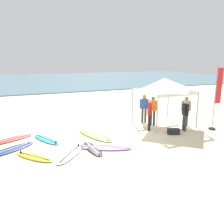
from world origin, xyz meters
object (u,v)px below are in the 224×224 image
Objects in this scene: surfboard_black at (93,149)px; person_blue at (144,107)px; surfboard_red at (10,140)px; banner_flag at (216,101)px; canopy_tent at (164,84)px; surfboard_purple at (104,148)px; surfboard_yellow at (34,157)px; person_red at (150,113)px; surfboard_cyan at (47,140)px; surfboard_lime at (95,135)px; person_black at (185,113)px; person_orange at (153,109)px; surfboard_white at (70,154)px; surfboard_navy at (10,150)px; person_grey at (186,109)px; gear_bag_near_tent at (174,131)px.

surfboard_black is 5.24m from person_blue.
surfboard_red is 10.78m from banner_flag.
canopy_tent reaches higher than surfboard_purple.
person_red reaches higher than surfboard_yellow.
banner_flag reaches higher than canopy_tent.
canopy_tent reaches higher than surfboard_cyan.
canopy_tent is 1.05× the size of surfboard_lime.
person_black is (4.92, 0.63, 0.95)m from surfboard_purple.
person_orange is 0.50× the size of banner_flag.
surfboard_white is at bearing -150.00° from person_blue.
person_grey is at bearing 0.35° from surfboard_navy.
person_grey is (5.64, 1.41, 0.95)m from surfboard_purple.
surfboard_purple is 1.37× the size of surfboard_yellow.
banner_flag is (9.53, 0.08, 1.54)m from surfboard_yellow.
surfboard_black is (1.02, 0.16, 0.00)m from surfboard_white.
person_orange reaches higher than surfboard_purple.
surfboard_lime is 1.44× the size of surfboard_black.
surfboard_purple is at bearing -3.30° from surfboard_yellow.
surfboard_navy is 7.79m from person_orange.
person_blue is 2.58m from person_black.
surfboard_lime is 1.55× the size of person_red.
banner_flag is at bearing 2.43° from surfboard_white.
surfboard_lime is 3.21m from person_red.
canopy_tent reaches higher than surfboard_black.
surfboard_yellow is at bearing -54.22° from surfboard_navy.
surfboard_yellow is 9.65m from banner_flag.
surfboard_red and surfboard_lime have the same top height.
surfboard_lime is at bearing 167.25° from banner_flag.
surfboard_white is (-1.50, -0.10, 0.00)m from surfboard_purple.
canopy_tent reaches higher than person_orange.
gear_bag_near_tent is at bearing -18.63° from surfboard_lime.
person_orange is at bearing 153.47° from person_grey.
person_black and person_grey have the same top height.
person_black is at bearing 6.45° from surfboard_white.
banner_flag reaches higher than surfboard_lime.
person_grey is at bearing 47.14° from person_black.
surfboard_red is at bearing 157.17° from surfboard_cyan.
person_red is 3.67m from banner_flag.
person_orange reaches higher than surfboard_black.
canopy_tent is at bearing 141.49° from person_grey.
surfboard_navy is 7.04m from person_red.
banner_flag is at bearing -12.75° from surfboard_lime.
person_red reaches higher than surfboard_red.
surfboard_red is 9.50m from person_grey.
person_grey is 0.50× the size of banner_flag.
banner_flag is (10.38, -2.47, 1.54)m from surfboard_red.
surfboard_purple is 1.08× the size of surfboard_red.
canopy_tent is 5.65m from surfboard_purple.
surfboard_yellow and surfboard_cyan have the same top height.
banner_flag is at bearing 0.49° from surfboard_yellow.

